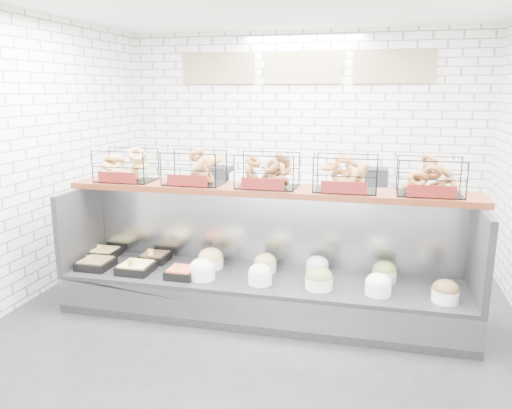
# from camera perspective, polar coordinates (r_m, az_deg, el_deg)

# --- Properties ---
(ground) EXTENTS (5.50, 5.50, 0.00)m
(ground) POSITION_cam_1_polar(r_m,az_deg,el_deg) (4.89, -0.14, -13.82)
(ground) COLOR black
(ground) RESTS_ON ground
(room_shell) EXTENTS (5.02, 5.51, 3.01)m
(room_shell) POSITION_cam_1_polar(r_m,az_deg,el_deg) (4.96, 1.54, 11.25)
(room_shell) COLOR white
(room_shell) RESTS_ON ground
(display_case) EXTENTS (4.00, 0.90, 1.20)m
(display_case) POSITION_cam_1_polar(r_m,az_deg,el_deg) (5.06, 0.72, -8.79)
(display_case) COLOR black
(display_case) RESTS_ON ground
(bagel_shelf) EXTENTS (4.10, 0.50, 0.40)m
(bagel_shelf) POSITION_cam_1_polar(r_m,az_deg,el_deg) (4.94, 1.34, 3.48)
(bagel_shelf) COLOR #4A1D10
(bagel_shelf) RESTS_ON display_case
(prep_counter) EXTENTS (4.00, 0.60, 1.20)m
(prep_counter) POSITION_cam_1_polar(r_m,az_deg,el_deg) (6.97, 4.57, -1.50)
(prep_counter) COLOR #93969B
(prep_counter) RESTS_ON ground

